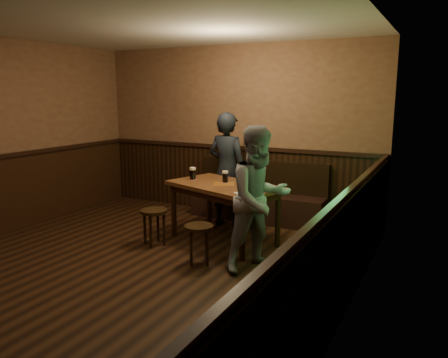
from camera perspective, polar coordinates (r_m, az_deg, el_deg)
room at (r=5.05m, az=-12.65°, el=1.58°), size 5.04×6.04×2.84m
bench at (r=7.08m, az=4.47°, el=-2.84°), size 2.20×0.50×0.95m
pub_table at (r=5.93m, az=-0.02°, el=-1.67°), size 1.70×1.29×0.81m
stool_left at (r=5.94m, az=-9.13°, el=-4.89°), size 0.44×0.44×0.49m
stool_right at (r=5.25m, az=-3.31°, el=-7.06°), size 0.42×0.42×0.47m
pint_left at (r=6.20m, az=-4.11°, el=0.72°), size 0.11×0.11×0.18m
pint_mid at (r=5.98m, az=0.16°, el=0.30°), size 0.11×0.11×0.16m
pint_right at (r=5.58m, az=2.82°, el=-0.55°), size 0.10×0.10×0.16m
laptop at (r=5.98m, az=3.75°, el=0.03°), size 0.35×0.30×0.23m
menu at (r=5.34m, az=2.51°, el=-1.91°), size 0.27×0.25×0.00m
person_suit at (r=6.62m, az=0.43°, el=1.18°), size 0.67×0.47×1.75m
person_grey at (r=4.97m, az=4.66°, el=-2.63°), size 0.97×1.02×1.67m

